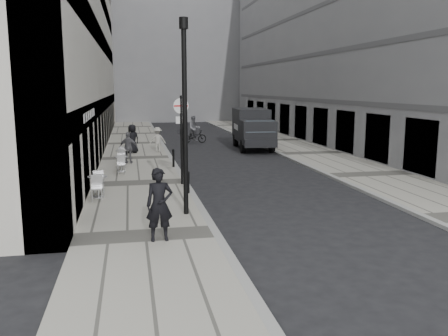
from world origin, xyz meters
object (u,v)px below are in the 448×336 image
Objects in this scene: walking_man at (159,205)px; sign_post at (181,128)px; panel_van at (252,127)px; cyclist at (194,133)px; lamppost at (185,108)px.

walking_man is 0.53× the size of sign_post.
panel_van is (6.22, 11.82, -0.99)m from sign_post.
cyclist is (4.11, 23.49, -0.30)m from walking_man.
sign_post is (1.42, 7.50, 1.43)m from walking_man.
sign_post is 16.30m from cyclist.
cyclist is (3.09, 20.87, -2.79)m from lamppost.
walking_man reaches higher than cyclist.
walking_man is 0.33× the size of panel_van.
sign_post is at bearing -110.33° from cyclist.
panel_van is at bearing 55.04° from sign_post.
walking_man is 0.95× the size of cyclist.
lamppost reaches higher than panel_van.
panel_van is at bearing 66.45° from walking_man.
sign_post is 13.39m from panel_van.
sign_post is 0.63× the size of panel_van.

